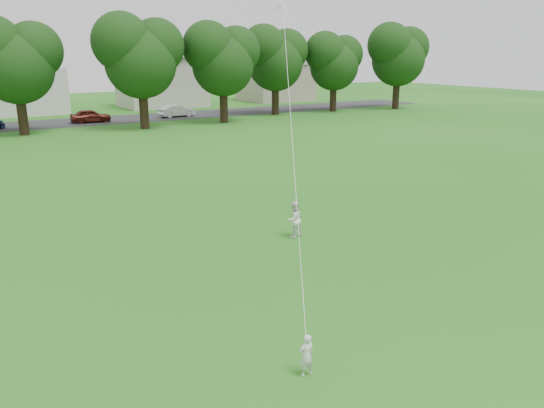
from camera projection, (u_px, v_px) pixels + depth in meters
ground at (293, 315)px, 13.17m from camera, size 160.00×160.00×0.00m
street at (32, 125)px, 47.52m from camera, size 90.00×7.00×0.01m
toddler at (306, 355)px, 10.60m from camera, size 0.34×0.23×0.91m
older_boy at (294, 219)px, 18.56m from camera, size 0.70×0.59×1.31m
kite at (291, 126)px, 14.87m from camera, size 3.31×5.35×13.29m
tree_row at (84, 54)px, 42.96m from camera, size 81.64×9.14×10.06m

